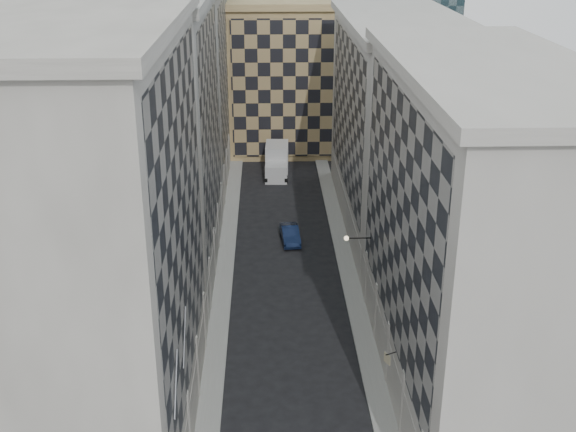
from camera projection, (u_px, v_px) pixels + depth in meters
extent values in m
cube|color=gray|center=(224.00, 277.00, 60.29)|extent=(1.50, 100.00, 0.15)
cube|color=gray|center=(349.00, 275.00, 60.61)|extent=(1.50, 100.00, 0.15)
cube|color=gray|center=(90.00, 252.00, 38.21)|extent=(10.00, 22.00, 23.00)
cube|color=gray|center=(181.00, 224.00, 37.78)|extent=(0.25, 19.36, 18.00)
cube|color=gray|center=(191.00, 404.00, 42.14)|extent=(0.45, 21.12, 3.20)
cube|color=gray|center=(63.00, 22.00, 33.67)|extent=(10.80, 22.80, 0.70)
cylinder|color=gray|center=(183.00, 426.00, 39.36)|extent=(0.90, 0.90, 4.40)
cylinder|color=gray|center=(192.00, 368.00, 44.44)|extent=(0.90, 0.90, 4.40)
cylinder|color=gray|center=(199.00, 322.00, 49.52)|extent=(0.90, 0.90, 4.40)
cube|color=gray|center=(151.00, 142.00, 58.71)|extent=(10.00, 22.00, 22.00)
cube|color=gray|center=(210.00, 123.00, 58.29)|extent=(0.25, 19.36, 17.00)
cube|color=gray|center=(214.00, 246.00, 62.45)|extent=(0.45, 21.12, 3.20)
cylinder|color=gray|center=(205.00, 284.00, 54.60)|extent=(0.90, 0.90, 4.40)
cylinder|color=gray|center=(210.00, 253.00, 59.68)|extent=(0.90, 0.90, 4.40)
cylinder|color=gray|center=(214.00, 227.00, 64.76)|extent=(0.90, 0.90, 4.40)
cylinder|color=gray|center=(218.00, 204.00, 69.84)|extent=(0.90, 0.90, 4.40)
cube|color=gray|center=(180.00, 89.00, 79.22)|extent=(10.00, 22.00, 21.00)
cube|color=gray|center=(224.00, 75.00, 78.79)|extent=(0.25, 19.36, 16.00)
cube|color=gray|center=(226.00, 165.00, 82.77)|extent=(0.45, 21.12, 3.20)
cylinder|color=gray|center=(221.00, 185.00, 74.92)|extent=(0.90, 0.90, 4.40)
cylinder|color=gray|center=(223.00, 168.00, 80.00)|extent=(0.90, 0.90, 4.40)
cylinder|color=gray|center=(226.00, 153.00, 85.07)|extent=(0.90, 0.90, 4.40)
cylinder|color=gray|center=(228.00, 140.00, 90.15)|extent=(0.90, 0.90, 4.40)
cube|color=#A9A49B|center=(478.00, 241.00, 43.13)|extent=(10.00, 26.00, 20.00)
cube|color=gray|center=(398.00, 219.00, 42.41)|extent=(0.25, 22.88, 15.00)
cube|color=#A9A49B|center=(390.00, 361.00, 46.20)|extent=(0.45, 24.96, 3.20)
cube|color=#A9A49B|center=(497.00, 67.00, 39.17)|extent=(10.80, 26.80, 0.70)
cylinder|color=#A9A49B|center=(408.00, 404.00, 41.17)|extent=(0.90, 0.90, 4.40)
cylinder|color=#A9A49B|center=(393.00, 353.00, 45.97)|extent=(0.90, 0.90, 4.40)
cylinder|color=#A9A49B|center=(381.00, 312.00, 50.78)|extent=(0.90, 0.90, 4.40)
cylinder|color=#A9A49B|center=(371.00, 278.00, 55.58)|extent=(0.90, 0.90, 4.40)
cube|color=#A9A49B|center=(399.00, 128.00, 68.25)|extent=(10.00, 28.00, 19.00)
cube|color=gray|center=(348.00, 112.00, 67.53)|extent=(0.25, 24.64, 14.00)
cube|color=#A9A49B|center=(346.00, 206.00, 71.13)|extent=(0.45, 26.88, 3.20)
cube|color=#A9A49B|center=(405.00, 21.00, 64.48)|extent=(10.80, 28.80, 0.70)
cube|color=#A08254|center=(293.00, 77.00, 92.19)|extent=(16.00, 14.00, 18.00)
cube|color=tan|center=(295.00, 90.00, 85.63)|extent=(15.20, 0.25, 16.50)
cube|color=#A08254|center=(293.00, 1.00, 88.59)|extent=(16.80, 14.80, 0.80)
cube|color=#2A2520|center=(276.00, 23.00, 103.14)|extent=(6.00, 6.00, 28.00)
cylinder|color=gray|center=(176.00, 384.00, 33.23)|extent=(0.10, 2.33, 2.33)
cylinder|color=gray|center=(185.00, 337.00, 36.93)|extent=(0.10, 2.33, 2.33)
cylinder|color=black|center=(359.00, 238.00, 52.72)|extent=(1.80, 0.08, 0.08)
sphere|color=#FFE5B2|center=(346.00, 238.00, 52.69)|extent=(0.36, 0.36, 0.36)
cube|color=silver|center=(276.00, 172.00, 82.21)|extent=(2.61, 2.82, 2.03)
cube|color=silver|center=(277.00, 158.00, 84.65)|extent=(2.78, 4.18, 3.50)
cylinder|color=black|center=(266.00, 179.00, 81.59)|extent=(0.38, 1.03, 1.02)
cylinder|color=black|center=(286.00, 179.00, 81.56)|extent=(0.38, 1.03, 1.02)
cylinder|color=black|center=(268.00, 165.00, 86.39)|extent=(0.38, 1.03, 1.02)
cylinder|color=black|center=(287.00, 165.00, 86.36)|extent=(0.38, 1.03, 1.02)
imported|color=#101D3D|center=(290.00, 234.00, 66.77)|extent=(1.93, 4.62, 1.49)
cylinder|color=black|center=(391.00, 354.00, 42.41)|extent=(0.67, 0.35, 0.06)
cube|color=beige|center=(387.00, 359.00, 42.54)|extent=(0.31, 0.58, 0.62)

